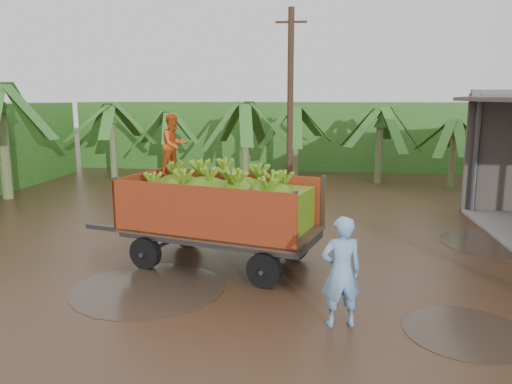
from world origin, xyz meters
TOP-DOWN VIEW (x-y plane):
  - ground at (0.00, 0.00)m, footprint 100.00×100.00m
  - hedge_north at (-2.00, 16.00)m, footprint 22.00×3.00m
  - banana_trailer at (-2.14, -0.59)m, footprint 6.22×3.26m
  - man_blue at (0.52, -3.47)m, footprint 0.80×0.62m
  - utility_pole at (-1.04, 8.19)m, footprint 1.20×0.24m
  - banana_plants at (-6.45, 5.94)m, footprint 25.19×21.20m

SIDE VIEW (x-z plane):
  - ground at x=0.00m, z-range 0.00..0.00m
  - man_blue at x=0.52m, z-range 0.00..1.93m
  - banana_trailer at x=-2.14m, z-range -0.40..3.08m
  - hedge_north at x=-2.00m, z-range 0.00..3.60m
  - banana_plants at x=-6.45m, z-range -0.38..4.10m
  - utility_pole at x=-1.04m, z-range 0.06..7.27m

